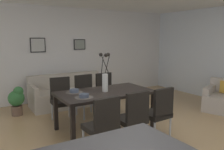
{
  "coord_description": "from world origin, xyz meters",
  "views": [
    {
      "loc": [
        -2.26,
        -3.14,
        1.75
      ],
      "look_at": [
        0.18,
        0.89,
        1.0
      ],
      "focal_mm": 37.14,
      "sensor_mm": 36.0,
      "label": 1
    }
  ],
  "objects_px": {
    "dining_table": "(105,95)",
    "sofa": "(69,94)",
    "framed_picture_center": "(80,44)",
    "dining_chair_near_right": "(62,97)",
    "dining_chair_near_left": "(103,123)",
    "potted_plant": "(17,99)",
    "armchair": "(224,99)",
    "bowl_near_right": "(74,90)",
    "dining_chair_mid_left": "(158,110)",
    "dining_chair_mid_right": "(106,91)",
    "centerpiece_vase": "(105,77)",
    "framed_picture_left": "(38,45)",
    "dining_chair_far_right": "(86,93)",
    "bowl_near_left": "(84,95)",
    "dining_chair_far_left": "(133,116)"
  },
  "relations": [
    {
      "from": "centerpiece_vase",
      "to": "dining_chair_mid_right",
      "type": "bearing_deg",
      "value": 58.87
    },
    {
      "from": "dining_chair_near_right",
      "to": "framed_picture_left",
      "type": "xyz_separation_m",
      "value": [
        -0.03,
        1.69,
        1.05
      ]
    },
    {
      "from": "framed_picture_center",
      "to": "dining_chair_near_left",
      "type": "bearing_deg",
      "value": -108.41
    },
    {
      "from": "dining_chair_near_left",
      "to": "dining_chair_far_right",
      "type": "relative_size",
      "value": 1.0
    },
    {
      "from": "centerpiece_vase",
      "to": "armchair",
      "type": "relative_size",
      "value": 0.71
    },
    {
      "from": "dining_chair_mid_left",
      "to": "centerpiece_vase",
      "type": "height_order",
      "value": "centerpiece_vase"
    },
    {
      "from": "dining_chair_mid_right",
      "to": "centerpiece_vase",
      "type": "height_order",
      "value": "centerpiece_vase"
    },
    {
      "from": "armchair",
      "to": "framed_picture_left",
      "type": "distance_m",
      "value": 4.91
    },
    {
      "from": "potted_plant",
      "to": "bowl_near_right",
      "type": "bearing_deg",
      "value": -62.17
    },
    {
      "from": "dining_table",
      "to": "bowl_near_right",
      "type": "distance_m",
      "value": 0.59
    },
    {
      "from": "framed_picture_center",
      "to": "dining_chair_near_right",
      "type": "bearing_deg",
      "value": -124.55
    },
    {
      "from": "dining_table",
      "to": "sofa",
      "type": "distance_m",
      "value": 1.96
    },
    {
      "from": "framed_picture_left",
      "to": "framed_picture_center",
      "type": "height_order",
      "value": "framed_picture_left"
    },
    {
      "from": "dining_chair_near_right",
      "to": "dining_chair_mid_right",
      "type": "bearing_deg",
      "value": 2.49
    },
    {
      "from": "dining_chair_near_left",
      "to": "bowl_near_right",
      "type": "distance_m",
      "value": 1.17
    },
    {
      "from": "dining_table",
      "to": "bowl_near_right",
      "type": "xyz_separation_m",
      "value": [
        -0.54,
        0.22,
        0.11
      ]
    },
    {
      "from": "dining_chair_near_right",
      "to": "framed_picture_center",
      "type": "xyz_separation_m",
      "value": [
        1.16,
        1.69,
        1.05
      ]
    },
    {
      "from": "dining_chair_far_left",
      "to": "bowl_near_right",
      "type": "xyz_separation_m",
      "value": [
        -0.57,
        1.09,
        0.27
      ]
    },
    {
      "from": "dining_chair_mid_left",
      "to": "bowl_near_right",
      "type": "xyz_separation_m",
      "value": [
        -1.1,
        1.11,
        0.27
      ]
    },
    {
      "from": "centerpiece_vase",
      "to": "potted_plant",
      "type": "relative_size",
      "value": 1.1
    },
    {
      "from": "dining_table",
      "to": "framed_picture_center",
      "type": "distance_m",
      "value": 2.78
    },
    {
      "from": "bowl_near_left",
      "to": "framed_picture_left",
      "type": "bearing_deg",
      "value": 91.2
    },
    {
      "from": "bowl_near_left",
      "to": "bowl_near_right",
      "type": "xyz_separation_m",
      "value": [
        0.0,
        0.44,
        0.0
      ]
    },
    {
      "from": "dining_chair_mid_left",
      "to": "dining_chair_mid_right",
      "type": "distance_m",
      "value": 1.8
    },
    {
      "from": "dining_chair_near_right",
      "to": "centerpiece_vase",
      "type": "xyz_separation_m",
      "value": [
        0.56,
        -0.87,
        0.51
      ]
    },
    {
      "from": "sofa",
      "to": "dining_chair_mid_right",
      "type": "bearing_deg",
      "value": -61.02
    },
    {
      "from": "centerpiece_vase",
      "to": "sofa",
      "type": "xyz_separation_m",
      "value": [
        -0.0,
        1.92,
        -0.74
      ]
    },
    {
      "from": "dining_table",
      "to": "centerpiece_vase",
      "type": "relative_size",
      "value": 2.45
    },
    {
      "from": "dining_chair_far_right",
      "to": "dining_chair_mid_left",
      "type": "bearing_deg",
      "value": -73.56
    },
    {
      "from": "dining_chair_mid_right",
      "to": "framed_picture_left",
      "type": "relative_size",
      "value": 2.3
    },
    {
      "from": "framed_picture_left",
      "to": "dining_chair_mid_right",
      "type": "bearing_deg",
      "value": -54.89
    },
    {
      "from": "centerpiece_vase",
      "to": "framed_picture_left",
      "type": "distance_m",
      "value": 2.68
    },
    {
      "from": "armchair",
      "to": "framed_picture_center",
      "type": "distance_m",
      "value": 4.12
    },
    {
      "from": "framed_picture_center",
      "to": "centerpiece_vase",
      "type": "bearing_deg",
      "value": -103.16
    },
    {
      "from": "armchair",
      "to": "framed_picture_center",
      "type": "height_order",
      "value": "framed_picture_center"
    },
    {
      "from": "dining_chair_near_right",
      "to": "dining_chair_mid_left",
      "type": "xyz_separation_m",
      "value": [
        1.12,
        -1.75,
        0.0
      ]
    },
    {
      "from": "centerpiece_vase",
      "to": "framed_picture_center",
      "type": "distance_m",
      "value": 2.68
    },
    {
      "from": "dining_chair_mid_left",
      "to": "armchair",
      "type": "bearing_deg",
      "value": 8.14
    },
    {
      "from": "dining_chair_near_right",
      "to": "sofa",
      "type": "distance_m",
      "value": 1.21
    },
    {
      "from": "dining_chair_far_right",
      "to": "sofa",
      "type": "distance_m",
      "value": 1.02
    },
    {
      "from": "potted_plant",
      "to": "dining_chair_near_right",
      "type": "bearing_deg",
      "value": -47.97
    },
    {
      "from": "bowl_near_right",
      "to": "centerpiece_vase",
      "type": "bearing_deg",
      "value": -22.07
    },
    {
      "from": "sofa",
      "to": "bowl_near_left",
      "type": "bearing_deg",
      "value": -104.18
    },
    {
      "from": "dining_chair_near_left",
      "to": "dining_chair_near_right",
      "type": "height_order",
      "value": "same"
    },
    {
      "from": "dining_table",
      "to": "dining_chair_far_right",
      "type": "height_order",
      "value": "dining_chair_far_right"
    },
    {
      "from": "bowl_near_right",
      "to": "sofa",
      "type": "height_order",
      "value": "bowl_near_right"
    },
    {
      "from": "dining_chair_near_right",
      "to": "dining_chair_near_left",
      "type": "bearing_deg",
      "value": -89.86
    },
    {
      "from": "dining_chair_near_left",
      "to": "framed_picture_center",
      "type": "bearing_deg",
      "value": 71.59
    },
    {
      "from": "bowl_near_right",
      "to": "potted_plant",
      "type": "height_order",
      "value": "bowl_near_right"
    },
    {
      "from": "dining_chair_near_left",
      "to": "potted_plant",
      "type": "xyz_separation_m",
      "value": [
        -0.77,
        2.64,
        -0.14
      ]
    }
  ]
}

